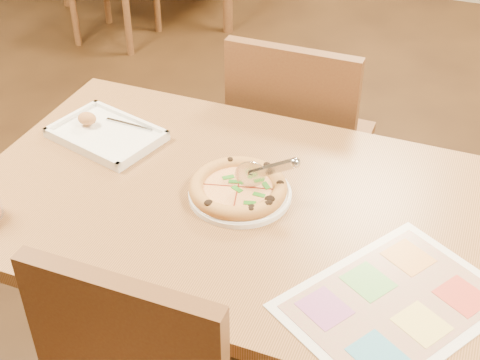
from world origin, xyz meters
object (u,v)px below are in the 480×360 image
at_px(plate, 240,194).
at_px(menu, 394,303).
at_px(appetizer_tray, 105,134).
at_px(pizza, 238,188).
at_px(pizza_cutter, 265,171).
at_px(chair_far, 297,130).
at_px(dining_table, 227,223).

xyz_separation_m(plate, menu, (0.43, -0.22, -0.00)).
relative_size(appetizer_tray, menu, 0.77).
height_order(pizza, pizza_cutter, pizza_cutter).
distance_m(chair_far, appetizer_tray, 0.66).
relative_size(pizza_cutter, menu, 0.33).
bearing_deg(dining_table, pizza, 29.62).
bearing_deg(pizza, pizza_cutter, 18.81).
relative_size(plate, menu, 0.58).
distance_m(pizza_cutter, menu, 0.45).
bearing_deg(plate, menu, -27.18).
relative_size(dining_table, menu, 2.94).
distance_m(plate, menu, 0.48).
height_order(dining_table, pizza_cutter, pizza_cutter).
height_order(pizza_cutter, appetizer_tray, pizza_cutter).
bearing_deg(dining_table, plate, 30.07).
distance_m(chair_far, pizza_cutter, 0.62).
xyz_separation_m(chair_far, pizza_cutter, (0.09, -0.57, 0.24)).
height_order(pizza_cutter, menu, pizza_cutter).
distance_m(pizza, appetizer_tray, 0.46).
height_order(appetizer_tray, menu, appetizer_tray).
bearing_deg(chair_far, pizza_cutter, 98.78).
relative_size(chair_far, plate, 1.82).
height_order(plate, pizza_cutter, pizza_cutter).
xyz_separation_m(chair_far, pizza, (0.02, -0.59, 0.18)).
xyz_separation_m(plate, pizza_cutter, (0.06, 0.02, 0.07)).
distance_m(pizza, menu, 0.49).
bearing_deg(menu, appetizer_tray, 159.44).
bearing_deg(chair_far, pizza, 92.38).
bearing_deg(menu, pizza_cutter, 147.16).
xyz_separation_m(plate, pizza, (-0.00, -0.00, 0.02)).
bearing_deg(appetizer_tray, pizza_cutter, -10.18).
bearing_deg(pizza, menu, -26.67).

